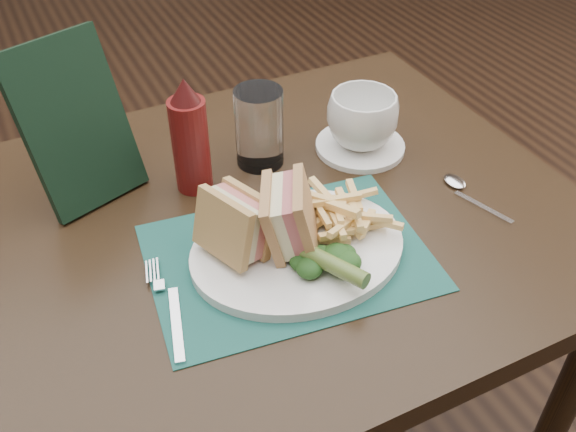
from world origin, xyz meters
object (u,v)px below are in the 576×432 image
object	(u,v)px
check_presenter	(75,124)
sandwich_half_b	(274,215)
sandwich_half_a	(223,231)
plate	(298,250)
saucer	(360,146)
ketchup_bottle	(190,136)
coffee_cup	(362,120)
drinking_glass	(259,128)
placemat	(288,257)
table_main	(277,365)

from	to	relation	value
check_presenter	sandwich_half_b	bearing A→B (deg)	-71.80
sandwich_half_b	sandwich_half_a	bearing A→B (deg)	-154.94
plate	saucer	distance (m)	0.28
sandwich_half_a	ketchup_bottle	distance (m)	0.19
sandwich_half_a	saucer	xyz separation A→B (m)	(0.31, 0.17, -0.06)
ketchup_bottle	check_presenter	world-z (taller)	check_presenter
coffee_cup	drinking_glass	size ratio (longest dim) A/B	0.90
coffee_cup	ketchup_bottle	distance (m)	0.29
coffee_cup	plate	bearing A→B (deg)	-138.75
plate	saucer	xyz separation A→B (m)	(0.21, 0.19, -0.00)
coffee_cup	ketchup_bottle	size ratio (longest dim) A/B	0.63
sandwich_half_a	ketchup_bottle	bearing A→B (deg)	61.11
coffee_cup	check_presenter	bearing A→B (deg)	169.28
coffee_cup	check_presenter	xyz separation A→B (m)	(-0.43, 0.08, 0.07)
saucer	coffee_cup	xyz separation A→B (m)	(0.00, 0.00, 0.05)
ketchup_bottle	placemat	bearing A→B (deg)	-74.37
table_main	plate	distance (m)	0.40
ketchup_bottle	coffee_cup	bearing A→B (deg)	-4.94
table_main	placemat	xyz separation A→B (m)	(-0.03, -0.10, 0.38)
plate	sandwich_half_b	distance (m)	0.07
plate	drinking_glass	size ratio (longest dim) A/B	2.31
placemat	sandwich_half_b	distance (m)	0.07
sandwich_half_b	ketchup_bottle	distance (m)	0.20
table_main	saucer	distance (m)	0.44
ketchup_bottle	plate	bearing A→B (deg)	-70.96
sandwich_half_a	ketchup_bottle	xyz separation A→B (m)	(0.02, 0.19, 0.03)
sandwich_half_a	saucer	distance (m)	0.36
check_presenter	sandwich_half_a	bearing A→B (deg)	-83.14
placemat	drinking_glass	size ratio (longest dim) A/B	2.90
plate	table_main	bearing A→B (deg)	85.72
plate	coffee_cup	size ratio (longest dim) A/B	2.58
sandwich_half_a	check_presenter	distance (m)	0.28
ketchup_bottle	saucer	bearing A→B (deg)	-4.94
table_main	drinking_glass	world-z (taller)	drinking_glass
sandwich_half_a	sandwich_half_b	size ratio (longest dim) A/B	0.94
sandwich_half_b	saucer	xyz separation A→B (m)	(0.24, 0.17, -0.06)
table_main	sandwich_half_b	distance (m)	0.45
placemat	saucer	world-z (taller)	saucer
drinking_glass	check_presenter	world-z (taller)	check_presenter
placemat	drinking_glass	world-z (taller)	drinking_glass
saucer	drinking_glass	bearing A→B (deg)	166.35
table_main	placemat	world-z (taller)	placemat
table_main	ketchup_bottle	bearing A→B (deg)	127.91
placemat	sandwich_half_a	size ratio (longest dim) A/B	4.06
drinking_glass	check_presenter	distance (m)	0.28
placemat	sandwich_half_b	xyz separation A→B (m)	(-0.01, 0.02, 0.07)
placemat	check_presenter	size ratio (longest dim) A/B	1.51
drinking_glass	ketchup_bottle	world-z (taller)	ketchup_bottle
placemat	saucer	bearing A→B (deg)	39.33
coffee_cup	ketchup_bottle	bearing A→B (deg)	175.06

